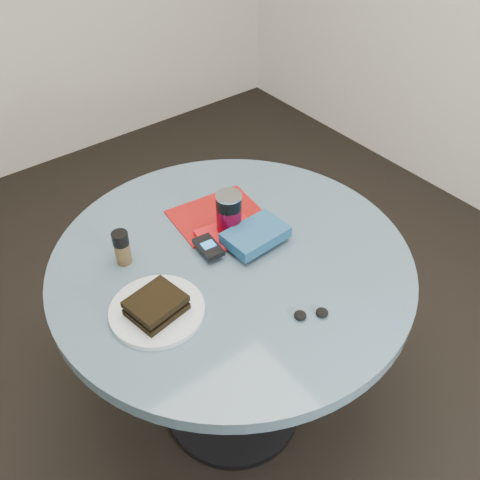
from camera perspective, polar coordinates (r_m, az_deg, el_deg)
ground at (r=2.06m, az=-0.69°, el=-17.37°), size 4.00×4.00×0.00m
table at (r=1.59m, az=-0.86°, el=-6.25°), size 1.00×1.00×0.75m
plate at (r=1.34m, az=-8.83°, el=-7.45°), size 0.27×0.27×0.02m
sandwich at (r=1.31m, az=-8.94°, el=-6.89°), size 0.14×0.13×0.04m
soda_can at (r=1.51m, az=-1.20°, el=2.75°), size 0.08×0.08×0.14m
pepper_grinder at (r=1.46m, az=-12.48°, el=-0.78°), size 0.06×0.06×0.10m
magazine at (r=1.61m, az=-2.52°, el=2.70°), size 0.28×0.22×0.00m
red_book at (r=1.53m, az=-1.33°, el=0.62°), size 0.18×0.14×0.01m
novel at (r=1.49m, az=1.68°, el=0.54°), size 0.18×0.12×0.03m
mp3_player at (r=1.47m, az=-3.39°, el=-0.74°), size 0.06×0.10×0.02m
headphones at (r=1.33m, az=7.59°, el=-7.83°), size 0.09×0.07×0.02m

